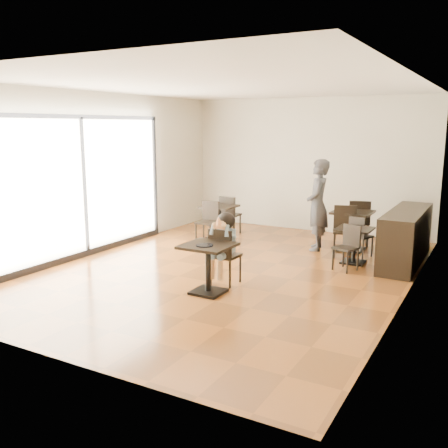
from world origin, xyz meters
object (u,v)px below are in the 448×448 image
Objects in this scene: child_chair at (225,256)px; chair_left_b at (207,223)px; cafe_table_mid at (354,246)px; chair_mid_a at (361,236)px; cafe_table_back at (352,231)px; child at (225,249)px; chair_left_a at (231,215)px; cafe_table_left at (219,222)px; child_table at (208,269)px; chair_mid_b at (346,248)px; chair_back_b at (345,232)px; chair_back_a at (359,222)px; adult_patron at (318,205)px.

chair_left_b is (-1.74, 2.30, -0.01)m from child_chair.
chair_mid_a is (0.00, 0.55, 0.07)m from cafe_table_mid.
child_chair reaches higher than cafe_table_back.
child is 3.18m from chair_mid_a.
chair_left_a is 1.10m from chair_left_b.
cafe_table_left is 0.94× the size of chair_mid_a.
cafe_table_mid is (1.50, 2.80, -0.05)m from child_table.
chair_mid_b is at bearing 56.26° from child_table.
chair_mid_b is (1.50, 1.70, -0.06)m from child_chair.
cafe_table_left is 0.83× the size of chair_left_b.
chair_back_a is at bearing 73.62° from chair_back_b.
cafe_table_left is at bearing -104.87° from adult_patron.
chair_mid_b is 3.30m from chair_left_b.
child_chair is 1.15× the size of chair_mid_a.
child_table is 3.82m from cafe_table_left.
chair_mid_a is (3.24, -0.06, 0.02)m from cafe_table_left.
adult_patron is 0.89m from cafe_table_back.
chair_left_a is (-2.94, 0.19, 0.05)m from cafe_table_back.
chair_mid_a is 0.82× the size of chair_back_a.
chair_back_a is at bearing 72.27° from child.
adult_patron is (0.55, 2.92, 0.35)m from child.
chair_mid_a reaches higher than child_table.
child is 1.45× the size of chair_mid_b.
chair_back_a is 1.00× the size of chair_back_b.
chair_back_b is (-0.30, -0.13, 0.09)m from chair_mid_a.
chair_back_b reaches higher than cafe_table_mid.
child_table is 0.41× the size of adult_patron.
child_table is at bearing -107.73° from cafe_table_back.
child_table is 0.85× the size of chair_left_b.
chair_left_b is (-1.74, 2.85, 0.07)m from child_table.
child is (0.00, 0.00, 0.12)m from child_chair.
chair_left_a reaches higher than cafe_table_left.
cafe_table_mid is at bearing -72.95° from cafe_table_back.
cafe_table_back is 0.56m from chair_back_a.
child_table is 3.43m from chair_back_b.
cafe_table_back reaches higher than chair_mid_b.
chair_back_b is (2.94, -0.74, 0.04)m from chair_left_a.
child_chair is 1.02× the size of chair_left_a.
child is 1.75× the size of cafe_table_mid.
chair_back_b is at bearing 52.58° from adult_patron.
cafe_table_left is at bearing -58.67° from child_chair.
chair_back_b reaches higher than cafe_table_left.
child_table is 4.32m from chair_left_a.
child_table is 3.55m from adult_patron.
chair_left_a reaches higher than cafe_table_mid.
chair_left_b reaches higher than cafe_table_left.
chair_mid_b is 0.82× the size of chair_back_a.
child_table is at bearing 111.08° from chair_left_a.
cafe_table_left is 0.56m from chair_left_b.
adult_patron is 2.33× the size of chair_mid_b.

